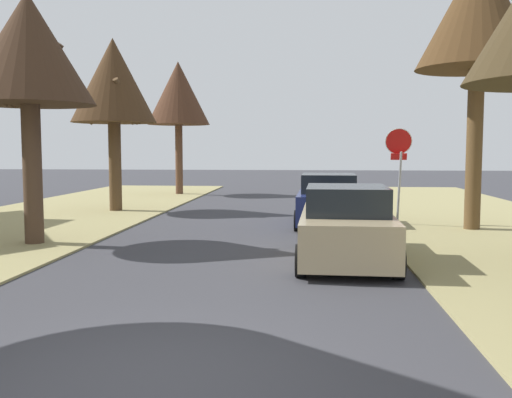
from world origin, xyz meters
TOP-DOWN VIEW (x-y plane):
  - ground_plane at (0.00, 0.00)m, footprint 120.00×120.00m
  - stop_sign_far at (4.38, 12.29)m, footprint 0.81×0.68m
  - street_tree_right_mid_b at (6.33, 11.33)m, footprint 3.41×3.41m
  - street_tree_left_mid_a at (-4.99, 7.83)m, footprint 3.09×3.09m
  - street_tree_left_mid_b at (-5.51, 15.34)m, footprint 3.11×3.11m
  - street_tree_left_far at (-4.93, 23.52)m, footprint 3.17×3.17m
  - parked_sedan_tan at (2.43, 6.45)m, footprint 2.05×4.45m
  - parked_sedan_navy at (2.27, 12.36)m, footprint 2.05×4.45m

SIDE VIEW (x-z plane):
  - ground_plane at x=0.00m, z-range 0.00..0.00m
  - parked_sedan_tan at x=2.43m, z-range -0.06..1.51m
  - parked_sedan_navy at x=2.27m, z-range -0.06..1.51m
  - stop_sign_far at x=4.38m, z-range 0.69..3.61m
  - street_tree_left_mid_a at x=-4.99m, z-range 1.64..7.62m
  - street_tree_left_mid_b at x=-5.51m, z-range 1.60..7.95m
  - street_tree_left_far at x=-4.93m, z-range 1.77..8.49m
  - street_tree_right_mid_b at x=6.33m, z-range 2.22..10.00m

